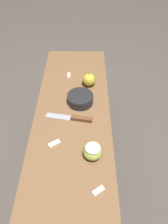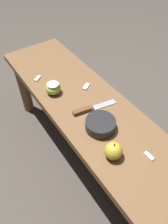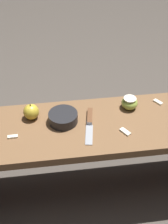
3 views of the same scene
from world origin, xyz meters
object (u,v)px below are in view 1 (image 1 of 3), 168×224
Objects in this scene: knife at (75,118)px; apple_whole at (89,80)px; apple_cut at (93,152)px; bowl at (80,99)px; wooden_bench at (72,138)px.

knife is 2.77× the size of apple_whole.
knife is 2.90× the size of apple_cut.
knife is at bearing -159.07° from apple_cut.
knife is 1.69× the size of bowl.
apple_whole reaches higher than knife.
bowl is (-0.33, -0.06, -0.01)m from apple_cut.
apple_cut is at bearing 1.50° from apple_whole.
apple_cut is at bearing 120.86° from knife.
wooden_bench is 5.85× the size of knife.
knife reaches higher than wooden_bench.
apple_whole is (-0.27, 0.07, 0.03)m from knife.
apple_cut is 0.58× the size of bowl.
apple_cut is at bearing 29.84° from wooden_bench.
apple_whole is 0.15m from bowl.
apple_cut reaches higher than wooden_bench.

